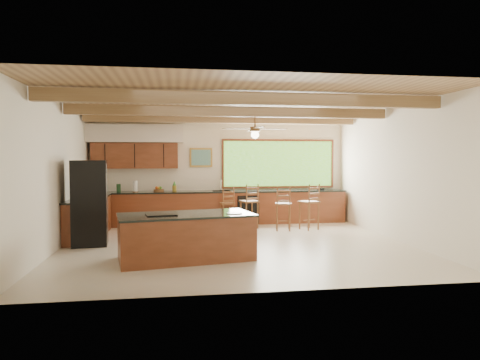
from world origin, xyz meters
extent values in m
plane|color=beige|center=(0.00, 0.00, 0.00)|extent=(7.20, 7.20, 0.00)
cube|color=#EFE4CE|center=(0.00, 3.25, 1.50)|extent=(7.20, 0.04, 3.00)
cube|color=#EFE4CE|center=(0.00, -3.25, 1.50)|extent=(7.20, 0.04, 3.00)
cube|color=#EFE4CE|center=(-3.60, 0.00, 1.50)|extent=(0.04, 6.50, 3.00)
cube|color=#EFE4CE|center=(3.60, 0.00, 1.50)|extent=(0.04, 6.50, 3.00)
cube|color=#9B784D|center=(0.00, 0.00, 3.00)|extent=(7.20, 6.50, 0.04)
cube|color=olive|center=(0.00, -1.60, 2.86)|extent=(7.10, 0.15, 0.22)
cube|color=olive|center=(0.00, 0.50, 2.86)|extent=(7.10, 0.15, 0.22)
cube|color=olive|center=(0.00, 2.30, 2.86)|extent=(7.10, 0.15, 0.22)
cube|color=brown|center=(-2.35, 3.06, 1.90)|extent=(2.30, 0.35, 0.70)
cube|color=silver|center=(-2.35, 2.99, 2.50)|extent=(2.60, 0.50, 0.48)
cylinder|color=#FFEABF|center=(-3.05, 2.99, 2.27)|extent=(0.10, 0.10, 0.01)
cylinder|color=#FFEABF|center=(-1.65, 2.99, 2.27)|extent=(0.10, 0.10, 0.01)
cube|color=#7EBB43|center=(1.70, 3.22, 1.67)|extent=(3.20, 0.04, 1.30)
cube|color=#A27731|center=(-0.55, 3.22, 1.85)|extent=(0.64, 0.03, 0.54)
cube|color=#457D63|center=(-0.55, 3.20, 1.85)|extent=(0.54, 0.01, 0.44)
cube|color=brown|center=(0.00, 2.91, 0.44)|extent=(7.00, 0.65, 0.88)
cube|color=black|center=(0.00, 2.91, 0.90)|extent=(7.04, 0.69, 0.04)
cube|color=brown|center=(-3.26, 1.35, 0.44)|extent=(0.65, 2.35, 0.88)
cube|color=black|center=(-3.26, 1.35, 0.90)|extent=(0.69, 2.39, 0.04)
cube|color=black|center=(0.70, 2.58, 0.42)|extent=(0.60, 0.02, 0.78)
cube|color=silver|center=(0.00, 2.91, 0.91)|extent=(0.50, 0.38, 0.03)
cylinder|color=silver|center=(0.00, 3.11, 1.07)|extent=(0.03, 0.03, 0.30)
cylinder|color=silver|center=(0.00, 3.01, 1.20)|extent=(0.03, 0.20, 0.03)
cylinder|color=white|center=(-2.35, 2.90, 1.07)|extent=(0.12, 0.12, 0.30)
cylinder|color=#193F1E|center=(-2.83, 3.07, 1.02)|extent=(0.06, 0.06, 0.21)
cylinder|color=#193F1E|center=(-2.76, 2.92, 1.03)|extent=(0.06, 0.06, 0.22)
cube|color=black|center=(2.86, 2.87, 0.96)|extent=(0.19, 0.15, 0.08)
cube|color=brown|center=(-1.08, -1.17, 0.40)|extent=(2.50, 1.48, 0.79)
cube|color=black|center=(-1.08, -1.17, 0.81)|extent=(2.54, 1.52, 0.04)
cube|color=black|center=(-1.52, -1.25, 0.84)|extent=(0.59, 0.50, 0.02)
cylinder|color=white|center=(-0.21, -1.27, 0.84)|extent=(0.29, 0.29, 0.01)
cube|color=black|center=(-3.05, 0.40, 0.90)|extent=(0.76, 0.75, 1.79)
cube|color=silver|center=(-2.70, 0.40, 0.90)|extent=(0.02, 0.05, 1.65)
cube|color=brown|center=(0.10, 2.45, 0.62)|extent=(0.41, 0.41, 0.04)
cylinder|color=brown|center=(-0.05, 2.30, 0.30)|extent=(0.03, 0.03, 0.60)
cylinder|color=brown|center=(0.25, 2.30, 0.30)|extent=(0.03, 0.03, 0.60)
cylinder|color=brown|center=(-0.05, 2.60, 0.30)|extent=(0.03, 0.03, 0.60)
cylinder|color=brown|center=(0.25, 2.60, 0.30)|extent=(0.03, 0.03, 0.60)
cube|color=brown|center=(0.64, 2.05, 0.70)|extent=(0.52, 0.52, 0.04)
cylinder|color=brown|center=(0.47, 1.89, 0.34)|extent=(0.04, 0.04, 0.68)
cylinder|color=brown|center=(0.80, 1.89, 0.34)|extent=(0.04, 0.04, 0.68)
cylinder|color=brown|center=(0.47, 2.22, 0.34)|extent=(0.04, 0.04, 0.68)
cylinder|color=brown|center=(0.80, 2.22, 0.34)|extent=(0.04, 0.04, 0.68)
cube|color=brown|center=(1.44, 1.60, 0.68)|extent=(0.48, 0.48, 0.04)
cylinder|color=brown|center=(1.28, 1.44, 0.33)|extent=(0.04, 0.04, 0.65)
cylinder|color=brown|center=(1.60, 1.44, 0.33)|extent=(0.04, 0.04, 0.65)
cylinder|color=brown|center=(1.28, 1.76, 0.33)|extent=(0.04, 0.04, 0.65)
cylinder|color=brown|center=(1.60, 1.76, 0.33)|extent=(0.04, 0.04, 0.65)
cube|color=brown|center=(2.11, 1.60, 0.71)|extent=(0.56, 0.56, 0.04)
cylinder|color=brown|center=(1.95, 1.43, 0.35)|extent=(0.04, 0.04, 0.69)
cylinder|color=brown|center=(2.28, 1.43, 0.35)|extent=(0.04, 0.04, 0.69)
cylinder|color=brown|center=(1.95, 1.77, 0.35)|extent=(0.04, 0.04, 0.69)
cylinder|color=brown|center=(2.28, 1.77, 0.35)|extent=(0.04, 0.04, 0.69)
camera|label=1|loc=(-1.24, -8.91, 1.85)|focal=32.00mm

